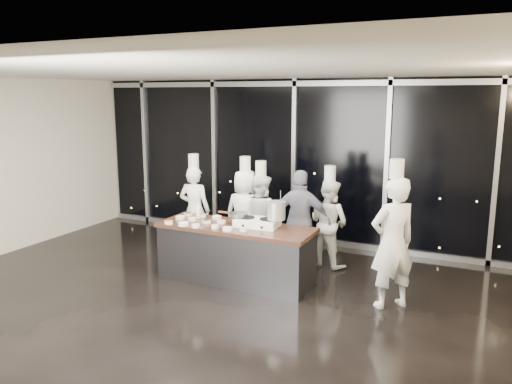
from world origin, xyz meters
TOP-DOWN VIEW (x-y plane):
  - ground at (0.00, 0.00)m, footprint 9.00×9.00m
  - room_shell at (0.18, 0.00)m, footprint 9.02×7.02m
  - window_wall at (0.00, 3.43)m, footprint 8.90×0.11m
  - demo_counter at (0.00, 0.90)m, footprint 2.46×0.86m
  - stove at (0.33, 1.00)m, footprint 0.68×0.46m
  - frying_pan at (0.01, 0.97)m, footprint 0.51×0.31m
  - stock_pot at (0.63, 1.02)m, footprint 0.30×0.30m
  - prep_bowls at (-0.52, 0.83)m, footprint 1.41×0.74m
  - squeeze_bottle at (-0.77, 1.06)m, footprint 0.06×0.06m
  - chef_far_left at (-1.36, 1.87)m, footprint 0.63×0.45m
  - chef_left at (-0.39, 2.02)m, footprint 0.81×0.56m
  - chef_center at (-0.10, 2.06)m, footprint 0.89×0.79m
  - guest at (0.75, 1.79)m, footprint 1.05×0.57m
  - chef_right at (1.09, 2.23)m, footprint 0.89×0.79m
  - chef_side at (2.38, 0.95)m, footprint 0.79×0.78m

SIDE VIEW (x-z plane):
  - ground at x=0.00m, z-range 0.00..0.00m
  - demo_counter at x=0.00m, z-range 0.00..0.90m
  - chef_right at x=1.09m, z-range -0.10..1.63m
  - chef_center at x=-0.10m, z-range -0.10..1.66m
  - chef_left at x=-0.39m, z-range -0.10..1.73m
  - chef_far_left at x=-1.36m, z-range -0.09..1.75m
  - guest at x=0.75m, z-range 0.00..1.70m
  - prep_bowls at x=-0.52m, z-range 0.90..0.95m
  - chef_side at x=2.38m, z-range -0.10..1.96m
  - stove at x=0.33m, z-range 0.89..1.03m
  - squeeze_bottle at x=-0.77m, z-range 0.89..1.13m
  - frying_pan at x=0.01m, z-range 1.04..1.09m
  - stock_pot at x=0.63m, z-range 1.04..1.31m
  - window_wall at x=0.00m, z-range 0.00..3.20m
  - room_shell at x=0.18m, z-range 0.64..3.85m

